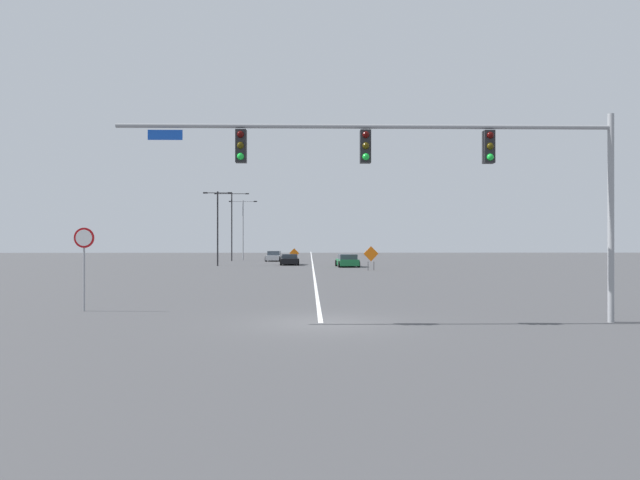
# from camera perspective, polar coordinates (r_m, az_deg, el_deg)

# --- Properties ---
(ground) EXTENTS (211.29, 211.29, 0.00)m
(ground) POSITION_cam_1_polar(r_m,az_deg,el_deg) (18.39, 0.08, -8.31)
(ground) COLOR #444447
(road_centre_stripe) EXTENTS (0.16, 117.38, 0.01)m
(road_centre_stripe) POSITION_cam_1_polar(r_m,az_deg,el_deg) (76.93, -0.81, -2.02)
(road_centre_stripe) COLOR white
(road_centre_stripe) RESTS_ON ground
(traffic_signal_assembly) EXTENTS (15.99, 0.44, 6.74)m
(traffic_signal_assembly) POSITION_cam_1_polar(r_m,az_deg,el_deg) (18.76, 10.76, 7.95)
(traffic_signal_assembly) COLOR gray
(traffic_signal_assembly) RESTS_ON ground
(stop_sign) EXTENTS (0.76, 0.07, 3.12)m
(stop_sign) POSITION_cam_1_polar(r_m,az_deg,el_deg) (23.04, -22.54, -1.17)
(stop_sign) COLOR gray
(stop_sign) RESTS_ON ground
(street_lamp_near_right) EXTENTS (3.00, 0.24, 7.77)m
(street_lamp_near_right) POSITION_cam_1_polar(r_m,az_deg,el_deg) (60.33, -10.21, 1.79)
(street_lamp_near_right) COLOR black
(street_lamp_near_right) RESTS_ON ground
(street_lamp_near_left) EXTENTS (4.45, 0.24, 8.85)m
(street_lamp_near_left) POSITION_cam_1_polar(r_m,az_deg,el_deg) (74.48, -8.82, 1.96)
(street_lamp_near_left) COLOR black
(street_lamp_near_left) RESTS_ON ground
(street_lamp_mid_left) EXTENTS (3.79, 0.24, 8.08)m
(street_lamp_mid_left) POSITION_cam_1_polar(r_m,az_deg,el_deg) (77.46, -7.71, 1.54)
(street_lamp_mid_left) COLOR gray
(street_lamp_mid_left) RESTS_ON ground
(construction_sign_right_lane) EXTENTS (1.16, 0.18, 1.75)m
(construction_sign_right_lane) POSITION_cam_1_polar(r_m,az_deg,el_deg) (66.17, -2.60, -1.41)
(construction_sign_right_lane) COLOR orange
(construction_sign_right_lane) RESTS_ON ground
(construction_sign_left_shoulder) EXTENTS (1.35, 0.21, 2.15)m
(construction_sign_left_shoulder) POSITION_cam_1_polar(r_m,az_deg,el_deg) (50.76, 5.12, -1.50)
(construction_sign_left_shoulder) COLOR orange
(construction_sign_left_shoulder) RESTS_ON ground
(car_black_approaching) EXTENTS (2.13, 4.24, 1.18)m
(car_black_approaching) POSITION_cam_1_polar(r_m,az_deg,el_deg) (62.09, -3.05, -1.97)
(car_black_approaching) COLOR black
(car_black_approaching) RESTS_ON ground
(car_green_mid) EXTENTS (2.33, 4.29, 1.28)m
(car_green_mid) POSITION_cam_1_polar(r_m,az_deg,el_deg) (57.38, 2.75, -2.09)
(car_green_mid) COLOR #196B38
(car_green_mid) RESTS_ON ground
(car_silver_near) EXTENTS (2.12, 4.45, 1.30)m
(car_silver_near) POSITION_cam_1_polar(r_m,az_deg,el_deg) (73.58, -4.61, -1.64)
(car_silver_near) COLOR #B7BABF
(car_silver_near) RESTS_ON ground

